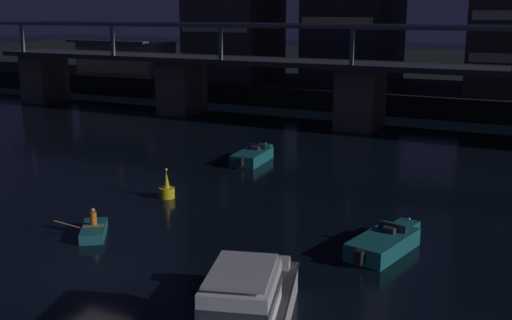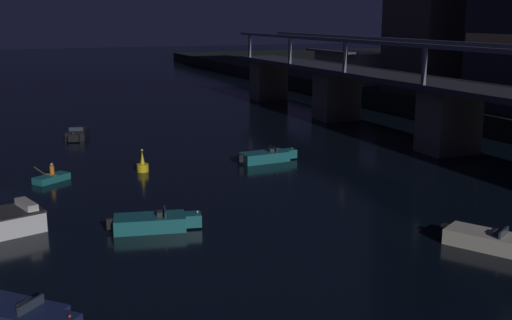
# 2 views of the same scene
# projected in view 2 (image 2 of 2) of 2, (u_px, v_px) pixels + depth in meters

# --- Properties ---
(ground_plane) EXTENTS (400.00, 400.00, 0.00)m
(ground_plane) POSITION_uv_depth(u_px,v_px,m) (1.00, 197.00, 41.31)
(ground_plane) COLOR black
(river_bridge) EXTENTS (83.72, 6.40, 9.38)m
(river_bridge) POSITION_uv_depth(u_px,v_px,m) (449.00, 107.00, 53.86)
(river_bridge) COLOR #605B51
(river_bridge) RESTS_ON ground
(waterfront_pavilion) EXTENTS (12.40, 7.40, 4.70)m
(waterfront_pavilion) POSITION_uv_depth(u_px,v_px,m) (351.00, 67.00, 90.81)
(waterfront_pavilion) COLOR #B2AD9E
(waterfront_pavilion) RESTS_ON far_riverbank
(speedboat_near_center) EXTENTS (2.13, 5.23, 1.16)m
(speedboat_near_center) POSITION_uv_depth(u_px,v_px,m) (266.00, 156.00, 51.27)
(speedboat_near_center) COLOR #196066
(speedboat_near_center) RESTS_ON ground
(speedboat_near_right) EXTENTS (4.40, 4.37, 1.16)m
(speedboat_near_right) POSITION_uv_depth(u_px,v_px,m) (19.00, 316.00, 24.00)
(speedboat_near_right) COLOR #19234C
(speedboat_near_right) RESTS_ON ground
(speedboat_mid_left) EXTENTS (2.54, 5.22, 1.16)m
(speedboat_mid_left) POSITION_uv_depth(u_px,v_px,m) (154.00, 222.00, 34.89)
(speedboat_mid_left) COLOR #196066
(speedboat_mid_left) RESTS_ON ground
(speedboat_mid_center) EXTENTS (5.19, 2.75, 1.16)m
(speedboat_mid_center) POSITION_uv_depth(u_px,v_px,m) (77.00, 134.00, 61.15)
(speedboat_mid_center) COLOR black
(speedboat_mid_center) RESTS_ON ground
(speedboat_mid_right) EXTENTS (4.87, 3.58, 1.16)m
(speedboat_mid_right) POSITION_uv_depth(u_px,v_px,m) (490.00, 241.00, 32.06)
(speedboat_mid_right) COLOR beige
(speedboat_mid_right) RESTS_ON ground
(channel_buoy) EXTENTS (0.90, 0.90, 1.76)m
(channel_buoy) POSITION_uv_depth(u_px,v_px,m) (143.00, 166.00, 47.87)
(channel_buoy) COLOR yellow
(channel_buoy) RESTS_ON ground
(dinghy_with_paddler) EXTENTS (2.69, 2.75, 1.36)m
(dinghy_with_paddler) POSITION_uv_depth(u_px,v_px,m) (51.00, 178.00, 45.03)
(dinghy_with_paddler) COLOR #196066
(dinghy_with_paddler) RESTS_ON ground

